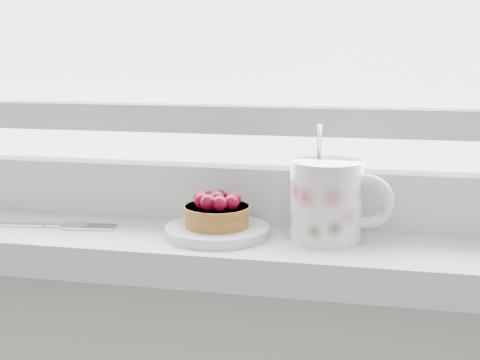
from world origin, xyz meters
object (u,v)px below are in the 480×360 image
(raspberry_tart, at_px, (217,211))
(floral_mug, at_px, (329,199))
(saucer, at_px, (217,231))
(fork, at_px, (31,225))

(raspberry_tart, bearing_deg, floral_mug, 4.67)
(saucer, relative_size, fork, 0.58)
(raspberry_tart, distance_m, fork, 0.24)
(saucer, xyz_separation_m, raspberry_tart, (0.00, -0.00, 0.02))
(floral_mug, relative_size, fork, 0.62)
(saucer, height_order, raspberry_tart, raspberry_tart)
(saucer, relative_size, floral_mug, 0.93)
(saucer, distance_m, raspberry_tart, 0.02)
(floral_mug, height_order, fork, floral_mug)
(saucer, bearing_deg, floral_mug, 4.53)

